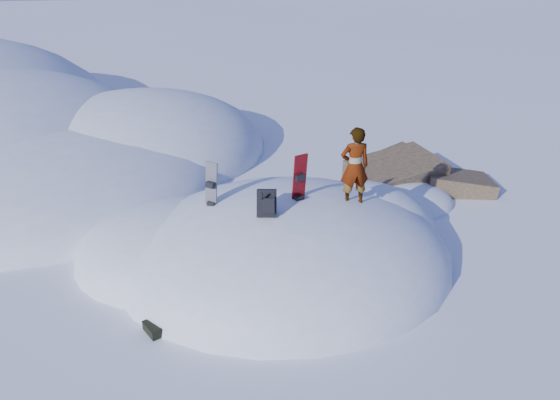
{
  "coord_description": "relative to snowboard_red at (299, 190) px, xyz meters",
  "views": [
    {
      "loc": [
        -1.64,
        -9.71,
        6.12
      ],
      "look_at": [
        -0.07,
        0.3,
        1.31
      ],
      "focal_mm": 35.0,
      "sensor_mm": 36.0,
      "label": 1
    }
  ],
  "objects": [
    {
      "name": "snowboard_red",
      "position": [
        0.0,
        0.0,
        0.0
      ],
      "size": [
        0.34,
        0.29,
        1.56
      ],
      "rotation": [
        0.0,
        0.0,
        0.4
      ],
      "color": "red",
      "rests_on": "snow_mound"
    },
    {
      "name": "backpack",
      "position": [
        -0.71,
        -0.52,
        0.0
      ],
      "size": [
        0.43,
        0.51,
        0.61
      ],
      "rotation": [
        0.0,
        0.0,
        -0.18
      ],
      "color": "black",
      "rests_on": "snow_mound"
    },
    {
      "name": "person",
      "position": [
        1.1,
        -0.04,
        0.44
      ],
      "size": [
        0.6,
        0.41,
        1.62
      ],
      "primitive_type": "imported",
      "rotation": [
        0.0,
        0.0,
        3.17
      ],
      "color": "slate",
      "rests_on": "snow_mound"
    },
    {
      "name": "snowboard_dark",
      "position": [
        -1.73,
        0.3,
        -0.16
      ],
      "size": [
        0.34,
        0.33,
        1.44
      ],
      "rotation": [
        0.0,
        0.0,
        -0.7
      ],
      "color": "black",
      "rests_on": "snow_mound"
    },
    {
      "name": "rock_outcrop",
      "position": [
        3.47,
        3.05,
        -1.66
      ],
      "size": [
        4.68,
        4.41,
        1.68
      ],
      "color": "brown",
      "rests_on": "ground"
    },
    {
      "name": "gear_pile",
      "position": [
        -2.67,
        -1.77,
        -1.57
      ],
      "size": [
        0.82,
        0.66,
        0.21
      ],
      "rotation": [
        0.0,
        0.0,
        0.49
      ],
      "color": "black",
      "rests_on": "ground"
    },
    {
      "name": "ground",
      "position": [
        -0.25,
        0.04,
        -1.67
      ],
      "size": [
        120.0,
        120.0,
        0.0
      ],
      "primitive_type": "plane",
      "color": "white",
      "rests_on": "ground"
    },
    {
      "name": "snow_mound",
      "position": [
        -0.42,
        0.28,
        -1.67
      ],
      "size": [
        8.0,
        6.0,
        3.0
      ],
      "color": "white",
      "rests_on": "ground"
    }
  ]
}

